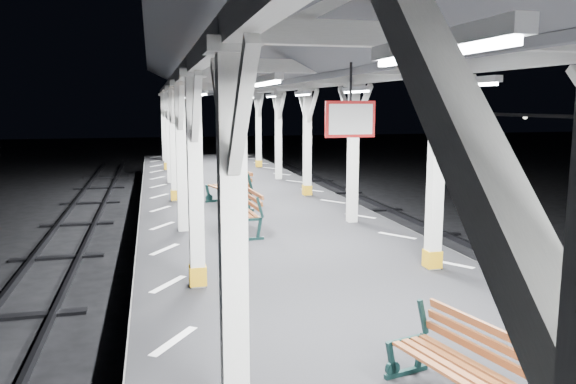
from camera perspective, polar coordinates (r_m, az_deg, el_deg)
name	(u,v)px	position (r m, az deg, el deg)	size (l,w,h in m)	color
platform	(365,359)	(7.75, 7.84, -16.44)	(6.00, 50.00, 1.00)	black
hazard_stripes_left	(174,341)	(7.08, -11.51, -14.61)	(1.00, 48.00, 0.01)	silver
hazard_stripes_right	(530,306)	(8.71, 23.37, -10.62)	(1.00, 48.00, 0.01)	silver
canopy	(373,41)	(7.03, 8.63, 14.95)	(5.40, 49.00, 4.65)	silver
bench_near	(464,362)	(5.71, 17.47, -16.14)	(0.88, 1.58, 0.81)	#102928
bench_mid	(245,210)	(12.42, -4.43, -1.84)	(0.76, 1.75, 0.92)	#102928
bench_far	(232,187)	(15.53, -5.73, 0.52)	(1.14, 2.01, 1.03)	#102928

